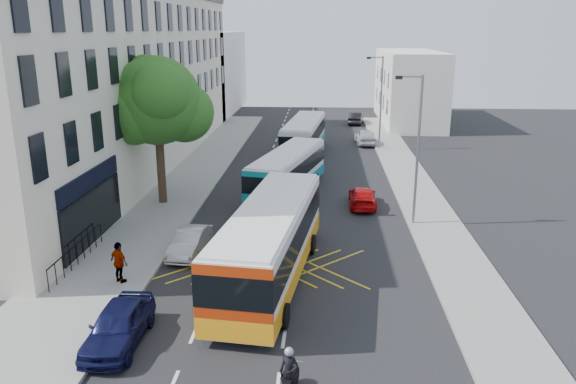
% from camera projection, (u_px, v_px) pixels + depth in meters
% --- Properties ---
extents(ground, '(120.00, 120.00, 0.00)m').
position_uv_depth(ground, '(284.00, 336.00, 19.75)').
color(ground, black).
rests_on(ground, ground).
extents(pavement_left, '(5.00, 70.00, 0.15)m').
position_uv_depth(pavement_left, '(163.00, 203.00, 34.60)').
color(pavement_left, gray).
rests_on(pavement_left, ground).
extents(pavement_right, '(3.00, 70.00, 0.15)m').
position_uv_depth(pavement_right, '(426.00, 208.00, 33.66)').
color(pavement_right, gray).
rests_on(pavement_right, ground).
extents(terrace_main, '(8.30, 45.00, 13.50)m').
position_uv_depth(terrace_main, '(120.00, 79.00, 42.14)').
color(terrace_main, '#ECE2C5').
rests_on(terrace_main, ground).
extents(terrace_far, '(8.00, 20.00, 10.00)m').
position_uv_depth(terrace_far, '(204.00, 72.00, 71.87)').
color(terrace_far, silver).
rests_on(terrace_far, ground).
extents(building_right, '(6.00, 18.00, 8.00)m').
position_uv_depth(building_right, '(409.00, 87.00, 63.97)').
color(building_right, silver).
rests_on(building_right, ground).
extents(street_tree, '(6.30, 5.70, 8.80)m').
position_uv_depth(street_tree, '(156.00, 102.00, 32.82)').
color(street_tree, '#382619').
rests_on(street_tree, pavement_left).
extents(lamp_near, '(1.45, 0.15, 8.00)m').
position_uv_depth(lamp_near, '(416.00, 143.00, 29.59)').
color(lamp_near, slate).
rests_on(lamp_near, pavement_right).
extents(lamp_far, '(1.45, 0.15, 8.00)m').
position_uv_depth(lamp_far, '(380.00, 98.00, 48.75)').
color(lamp_far, slate).
rests_on(lamp_far, pavement_right).
extents(railings, '(0.08, 5.60, 1.14)m').
position_uv_depth(railings, '(77.00, 253.00, 25.19)').
color(railings, black).
rests_on(railings, pavement_left).
extents(bus_near, '(4.08, 11.97, 3.30)m').
position_uv_depth(bus_near, '(270.00, 242.00, 23.71)').
color(bus_near, silver).
rests_on(bus_near, ground).
extents(bus_mid, '(4.70, 10.40, 2.85)m').
position_uv_depth(bus_mid, '(288.00, 172.00, 36.23)').
color(bus_mid, silver).
rests_on(bus_mid, ground).
extents(bus_far, '(3.56, 10.97, 3.03)m').
position_uv_depth(bus_far, '(304.00, 136.00, 47.70)').
color(bus_far, silver).
rests_on(bus_far, ground).
extents(motorbike, '(0.70, 1.91, 1.71)m').
position_uv_depth(motorbike, '(289.00, 375.00, 16.17)').
color(motorbike, black).
rests_on(motorbike, ground).
extents(parked_car_blue, '(1.67, 4.12, 1.40)m').
position_uv_depth(parked_car_blue, '(119.00, 325.00, 19.09)').
color(parked_car_blue, '#0E1039').
rests_on(parked_car_blue, ground).
extents(parked_car_silver, '(1.56, 3.78, 1.22)m').
position_uv_depth(parked_car_silver, '(190.00, 242.00, 26.77)').
color(parked_car_silver, '#AFB2B7').
rests_on(parked_car_silver, ground).
extents(red_hatchback, '(1.72, 4.04, 1.16)m').
position_uv_depth(red_hatchback, '(362.00, 197.00, 34.08)').
color(red_hatchback, '#BE0809').
rests_on(red_hatchback, ground).
extents(distant_car_grey, '(2.86, 5.23, 1.39)m').
position_uv_depth(distant_car_grey, '(302.00, 127.00, 57.46)').
color(distant_car_grey, '#393B40').
rests_on(distant_car_grey, ground).
extents(distant_car_silver, '(1.94, 4.34, 1.45)m').
position_uv_depth(distant_car_silver, '(365.00, 137.00, 52.27)').
color(distant_car_silver, '#B7BBC0').
rests_on(distant_car_silver, ground).
extents(distant_car_dark, '(1.97, 4.27, 1.36)m').
position_uv_depth(distant_car_dark, '(356.00, 118.00, 63.49)').
color(distant_car_dark, black).
rests_on(distant_car_dark, ground).
extents(pedestrian_far, '(1.11, 0.94, 1.78)m').
position_uv_depth(pedestrian_far, '(119.00, 262.00, 23.36)').
color(pedestrian_far, gray).
rests_on(pedestrian_far, pavement_left).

